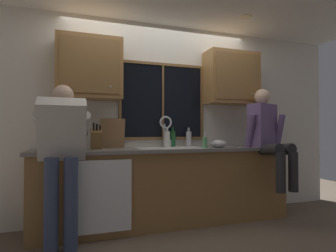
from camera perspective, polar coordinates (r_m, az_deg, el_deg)
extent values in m
cube|color=silver|center=(3.76, -1.83, 1.20)|extent=(5.47, 0.12, 2.55)
cylinder|color=#FFEAB2|center=(3.84, 15.61, 20.66)|extent=(0.14, 0.14, 0.01)
cube|color=black|center=(3.72, -1.10, 5.08)|extent=(1.10, 0.02, 0.95)
cube|color=brown|center=(3.80, -1.05, 12.50)|extent=(1.17, 0.02, 0.04)
cube|color=brown|center=(3.69, -1.05, -2.52)|extent=(1.17, 0.02, 0.04)
cube|color=brown|center=(3.58, -9.76, 5.34)|extent=(0.03, 0.02, 0.95)
cube|color=brown|center=(3.92, 6.89, 4.77)|extent=(0.03, 0.02, 0.95)
cube|color=brown|center=(3.71, -1.04, 5.10)|extent=(0.02, 0.02, 0.95)
cube|color=olive|center=(3.49, -0.12, -12.39)|extent=(3.07, 0.58, 0.88)
cube|color=slate|center=(3.41, -0.01, -4.86)|extent=(3.13, 0.62, 0.04)
cube|color=white|center=(3.01, -13.27, -13.82)|extent=(0.60, 0.02, 0.74)
cube|color=#9E703D|center=(3.45, -15.75, 11.25)|extent=(0.74, 0.33, 0.72)
cube|color=olive|center=(3.29, -15.59, 11.89)|extent=(0.66, 0.01, 0.62)
sphere|color=#B2B2B7|center=(3.26, -11.66, 7.87)|extent=(0.02, 0.02, 0.02)
cube|color=#9E703D|center=(4.03, 12.79, 9.45)|extent=(0.74, 0.33, 0.72)
cube|color=olive|center=(3.88, 14.13, 9.85)|extent=(0.66, 0.01, 0.62)
sphere|color=#B2B2B7|center=(3.97, 16.92, 6.27)|extent=(0.02, 0.02, 0.02)
cube|color=silver|center=(3.43, 0.39, -4.67)|extent=(0.80, 0.46, 0.02)
cube|color=beige|center=(3.38, -2.84, -6.43)|extent=(0.36, 0.42, 0.20)
cube|color=beige|center=(3.51, 3.49, -6.23)|extent=(0.36, 0.42, 0.20)
cube|color=silver|center=(3.44, 0.39, -6.34)|extent=(0.04, 0.42, 0.20)
cylinder|color=silver|center=(3.63, -0.75, -1.95)|extent=(0.03, 0.03, 0.30)
torus|color=silver|center=(3.58, -0.45, 0.76)|extent=(0.16, 0.02, 0.16)
cylinder|color=silver|center=(3.66, 0.44, -3.51)|extent=(0.03, 0.03, 0.09)
cylinder|color=#384260|center=(2.86, -22.76, -14.81)|extent=(0.13, 0.13, 0.88)
cylinder|color=#384260|center=(2.86, -19.24, -14.86)|extent=(0.13, 0.13, 0.88)
cube|color=beige|center=(2.90, -20.81, -0.65)|extent=(0.44, 0.45, 0.62)
sphere|color=beige|center=(3.09, -20.65, 5.95)|extent=(0.21, 0.21, 0.21)
cylinder|color=beige|center=(3.10, -24.76, 0.28)|extent=(0.09, 0.52, 0.26)
cylinder|color=beige|center=(3.08, -16.59, 0.23)|extent=(0.09, 0.52, 0.26)
cylinder|color=#262628|center=(3.64, 19.74, -4.56)|extent=(0.14, 0.43, 0.16)
cylinder|color=#262628|center=(3.76, 21.89, -4.44)|extent=(0.14, 0.43, 0.16)
cylinder|color=#262628|center=(3.50, 22.03, -8.79)|extent=(0.11, 0.11, 0.46)
cylinder|color=#262628|center=(3.62, 24.21, -8.52)|extent=(0.11, 0.11, 0.46)
cube|color=slate|center=(3.87, 18.73, 0.08)|extent=(0.45, 0.33, 0.56)
sphere|color=beige|center=(3.89, 18.69, 5.68)|extent=(0.20, 0.20, 0.20)
cylinder|color=slate|center=(3.69, 16.37, -1.12)|extent=(0.08, 0.20, 0.47)
cylinder|color=slate|center=(3.97, 21.81, -1.08)|extent=(0.08, 0.20, 0.47)
cube|color=brown|center=(3.28, -14.43, -2.79)|extent=(0.12, 0.18, 0.25)
cylinder|color=black|center=(3.22, -14.96, -0.10)|extent=(0.02, 0.05, 0.09)
cylinder|color=black|center=(3.22, -14.34, -0.23)|extent=(0.02, 0.04, 0.08)
cylinder|color=black|center=(3.23, -13.72, -0.37)|extent=(0.02, 0.04, 0.06)
cube|color=#997047|center=(3.48, -11.25, -1.50)|extent=(0.29, 0.10, 0.36)
ellipsoid|color=#B7B7BC|center=(3.60, 10.25, -3.60)|extent=(0.20, 0.20, 0.10)
cylinder|color=#59A566|center=(3.44, 7.55, -3.36)|extent=(0.06, 0.06, 0.14)
cylinder|color=silver|center=(3.43, 7.55, -1.88)|extent=(0.02, 0.02, 0.04)
cylinder|color=silver|center=(3.42, 7.68, -1.44)|extent=(0.01, 0.04, 0.01)
cylinder|color=#B7B7BC|center=(3.73, 4.25, -2.69)|extent=(0.07, 0.07, 0.20)
cylinder|color=#929296|center=(3.73, 4.25, -0.76)|extent=(0.03, 0.03, 0.05)
cylinder|color=black|center=(3.73, 4.25, -0.28)|extent=(0.04, 0.04, 0.01)
cylinder|color=#1E592D|center=(3.69, 0.96, -2.67)|extent=(0.08, 0.08, 0.21)
cylinder|color=#184724|center=(3.69, 0.96, -0.67)|extent=(0.03, 0.03, 0.05)
cylinder|color=black|center=(3.69, 0.96, -0.17)|extent=(0.04, 0.04, 0.01)
cylinder|color=silver|center=(3.59, -0.19, -2.73)|extent=(0.07, 0.07, 0.20)
cylinder|color=#B3AFA7|center=(3.59, -0.19, -0.71)|extent=(0.03, 0.03, 0.05)
cylinder|color=black|center=(3.59, -0.19, -0.21)|extent=(0.04, 0.04, 0.01)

